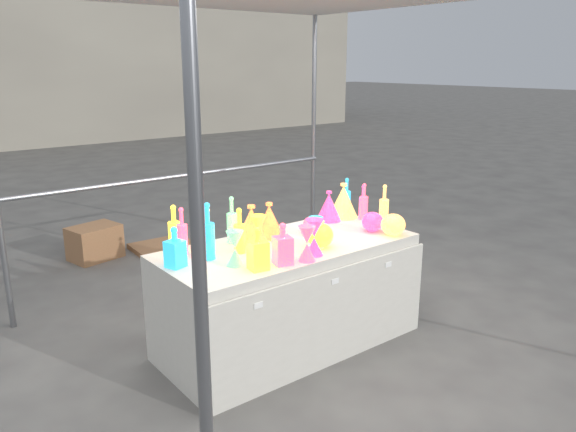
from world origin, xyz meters
TOP-DOWN VIEW (x-y plane):
  - ground at (0.00, 0.00)m, footprint 80.00×80.00m
  - display_table at (0.00, -0.01)m, footprint 1.84×0.83m
  - background_building at (4.00, 14.00)m, footprint 14.00×6.00m
  - cardboard_box_closed at (-0.45, 2.64)m, footprint 0.54×0.44m
  - cardboard_box_flat at (0.23, 2.52)m, footprint 0.65×0.47m
  - bottle_0 at (-0.67, 0.35)m, footprint 0.10×0.10m
  - bottle_1 at (-0.47, 0.35)m, footprint 0.09×0.09m
  - bottle_2 at (-0.67, 0.25)m, footprint 0.08×0.08m
  - bottle_3 at (-0.50, 0.35)m, footprint 0.09×0.09m
  - bottle_4 at (-0.52, 0.18)m, footprint 0.09×0.09m
  - bottle_5 at (-0.29, 0.26)m, footprint 0.09×0.09m
  - bottle_6 at (-0.36, 0.06)m, footprint 0.10×0.10m
  - bottle_7 at (-0.58, 0.07)m, footprint 0.11×0.11m
  - decanter_0 at (-0.44, -0.27)m, footprint 0.12×0.12m
  - decanter_1 at (-0.27, -0.29)m, footprint 0.13×0.13m
  - decanter_2 at (-0.81, 0.07)m, footprint 0.13×0.13m
  - hourglass_0 at (-0.11, -0.34)m, footprint 0.15×0.15m
  - hourglass_1 at (-0.00, -0.28)m, footprint 0.15×0.15m
  - hourglass_2 at (0.11, -0.18)m, footprint 0.12×0.12m
  - hourglass_3 at (-0.51, -0.13)m, footprint 0.13×0.13m
  - hourglass_4 at (-0.18, 0.09)m, footprint 0.14×0.14m
  - hourglass_5 at (0.14, -0.13)m, footprint 0.13×0.13m
  - globe_0 at (0.13, -0.18)m, footprint 0.20×0.20m
  - globe_1 at (0.72, -0.30)m, footprint 0.19×0.19m
  - globe_2 at (0.28, 0.06)m, footprint 0.20×0.20m
  - globe_3 at (0.68, -0.14)m, footprint 0.19×0.19m
  - lampshade_0 at (-0.00, 0.22)m, footprint 0.22×0.22m
  - lampshade_1 at (-0.20, 0.14)m, footprint 0.30×0.30m
  - lampshade_2 at (0.62, 0.28)m, footprint 0.22×0.22m
  - lampshade_3 at (0.78, 0.28)m, footprint 0.30×0.30m
  - bottle_8 at (0.86, 0.33)m, footprint 0.07×0.07m
  - bottle_9 at (0.86, 0.13)m, footprint 0.08×0.08m
  - bottle_10 at (0.86, 0.14)m, footprint 0.08×0.08m
  - bottle_11 at (0.86, -0.08)m, footprint 0.09×0.09m

SIDE VIEW (x-z plane):
  - ground at x=0.00m, z-range 0.00..0.00m
  - cardboard_box_flat at x=0.23m, z-range 0.00..0.05m
  - cardboard_box_closed at x=-0.45m, z-range 0.00..0.35m
  - display_table at x=0.00m, z-range 0.00..0.75m
  - globe_2 at x=0.28m, z-range 0.75..0.88m
  - globe_3 at x=0.68m, z-range 0.75..0.88m
  - globe_1 at x=0.72m, z-range 0.75..0.89m
  - globe_0 at x=0.13m, z-range 0.75..0.90m
  - hourglass_2 at x=0.11m, z-range 0.75..0.94m
  - hourglass_5 at x=0.14m, z-range 0.75..0.95m
  - hourglass_4 at x=-0.18m, z-range 0.75..0.96m
  - hourglass_3 at x=-0.51m, z-range 0.75..0.97m
  - hourglass_0 at x=-0.11m, z-range 0.75..0.98m
  - lampshade_2 at x=0.62m, z-range 0.75..0.99m
  - hourglass_1 at x=0.00m, z-range 0.75..0.99m
  - lampshade_0 at x=0.00m, z-range 0.75..1.00m
  - decanter_2 at x=-0.81m, z-range 0.75..1.01m
  - decanter_1 at x=-0.27m, z-range 0.75..1.01m
  - decanter_0 at x=-0.44m, z-range 0.75..1.02m
  - bottle_10 at x=0.86m, z-range 0.75..1.03m
  - lampshade_3 at x=0.78m, z-range 0.75..1.03m
  - lampshade_1 at x=-0.20m, z-range 0.75..1.03m
  - bottle_3 at x=-0.50m, z-range 0.75..1.04m
  - bottle_9 at x=0.86m, z-range 0.75..1.04m
  - bottle_6 at x=-0.36m, z-range 0.75..1.05m
  - bottle_8 at x=0.86m, z-range 0.75..1.05m
  - bottle_4 at x=-0.52m, z-range 0.75..1.06m
  - bottle_1 at x=-0.47m, z-range 0.75..1.06m
  - bottle_0 at x=-0.67m, z-range 0.75..1.06m
  - bottle_2 at x=-0.67m, z-range 0.75..1.06m
  - bottle_11 at x=0.86m, z-range 0.75..1.07m
  - bottle_5 at x=-0.29m, z-range 0.75..1.08m
  - bottle_7 at x=-0.58m, z-range 0.75..1.12m
  - background_building at x=4.00m, z-range 0.00..6.00m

